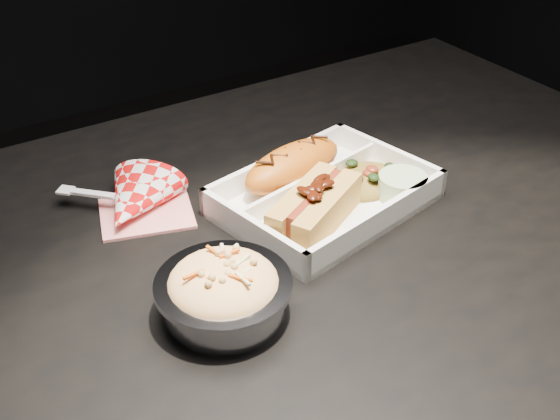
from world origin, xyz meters
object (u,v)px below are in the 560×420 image
object	(u,v)px
food_tray	(324,198)
napkin_fork	(134,202)
hotdog	(315,205)
dining_table	(287,298)
foil_coleslaw_cup	(224,290)
fried_pastry	(293,165)

from	to	relation	value
food_tray	napkin_fork	size ratio (longest dim) A/B	1.85
napkin_fork	hotdog	bearing A→B (deg)	4.61
dining_table	foil_coleslaw_cup	xyz separation A→B (m)	(-0.12, -0.07, 0.12)
dining_table	food_tray	distance (m)	0.13
food_tray	foil_coleslaw_cup	bearing A→B (deg)	-162.75
dining_table	fried_pastry	size ratio (longest dim) A/B	7.79
fried_pastry	hotdog	bearing A→B (deg)	-107.52
dining_table	hotdog	xyz separation A→B (m)	(0.04, 0.00, 0.12)
food_tray	hotdog	xyz separation A→B (m)	(-0.04, -0.04, 0.02)
dining_table	hotdog	distance (m)	0.13
hotdog	food_tray	bearing A→B (deg)	14.01
hotdog	dining_table	bearing A→B (deg)	153.05
food_tray	hotdog	distance (m)	0.06
foil_coleslaw_cup	fried_pastry	bearing A→B (deg)	40.72
food_tray	fried_pastry	world-z (taller)	fried_pastry
foil_coleslaw_cup	napkin_fork	xyz separation A→B (m)	(-0.01, 0.22, -0.01)
food_tray	dining_table	bearing A→B (deg)	-166.15
food_tray	fried_pastry	size ratio (longest dim) A/B	1.82
fried_pastry	napkin_fork	world-z (taller)	napkin_fork
hotdog	foil_coleslaw_cup	size ratio (longest dim) A/B	1.07
dining_table	hotdog	bearing A→B (deg)	1.04
foil_coleslaw_cup	napkin_fork	size ratio (longest dim) A/B	0.90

